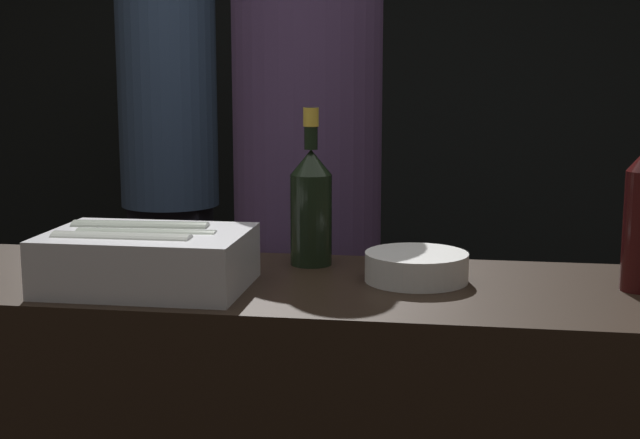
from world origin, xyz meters
name	(u,v)px	position (x,y,z in m)	size (l,w,h in m)	color
wall_back_chalkboard	(402,60)	(0.00, 2.70, 1.40)	(6.40, 0.06, 2.80)	black
ice_bin_with_bottles	(145,256)	(-0.32, 0.16, 1.02)	(0.38, 0.27, 0.12)	silver
bowl_white	(416,266)	(0.19, 0.29, 0.99)	(0.20, 0.20, 0.06)	white
candle_votive	(78,248)	(-0.54, 0.36, 0.99)	(0.07, 0.07, 0.06)	silver
champagne_bottle	(311,203)	(-0.04, 0.41, 1.09)	(0.09, 0.09, 0.33)	black
person_in_hoodie	(308,218)	(-0.13, 0.89, 0.97)	(0.39, 0.39, 1.75)	black
person_blond_tee	(169,158)	(-0.80, 1.75, 1.04)	(0.36, 0.36, 1.85)	black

